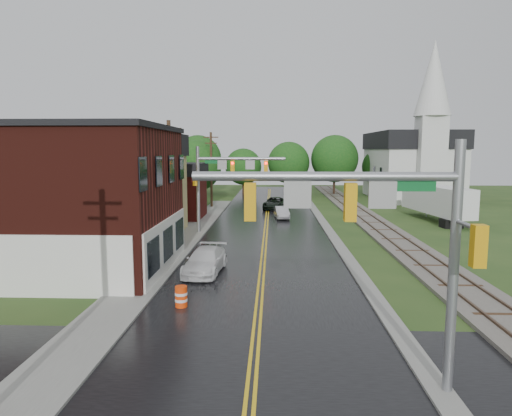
# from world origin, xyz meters

# --- Properties ---
(main_road) EXTENTS (10.00, 90.00, 0.02)m
(main_road) POSITION_xyz_m (0.00, 30.00, 0.00)
(main_road) COLOR black
(main_road) RESTS_ON ground
(cross_road) EXTENTS (60.00, 9.00, 0.02)m
(cross_road) POSITION_xyz_m (0.00, 2.00, 0.00)
(cross_road) COLOR black
(cross_road) RESTS_ON ground
(curb_right) EXTENTS (0.80, 70.00, 0.12)m
(curb_right) POSITION_xyz_m (5.40, 35.00, 0.00)
(curb_right) COLOR gray
(curb_right) RESTS_ON ground
(sidewalk_left) EXTENTS (2.40, 50.00, 0.12)m
(sidewalk_left) POSITION_xyz_m (-6.20, 25.00, 0.00)
(sidewalk_left) COLOR gray
(sidewalk_left) RESTS_ON ground
(brick_building) EXTENTS (14.30, 10.30, 8.30)m
(brick_building) POSITION_xyz_m (-12.48, 15.00, 4.15)
(brick_building) COLOR #41130D
(brick_building) RESTS_ON ground
(yellow_house) EXTENTS (8.00, 7.00, 6.40)m
(yellow_house) POSITION_xyz_m (-11.00, 26.00, 3.20)
(yellow_house) COLOR tan
(yellow_house) RESTS_ON ground
(darkred_building) EXTENTS (7.00, 6.00, 4.40)m
(darkred_building) POSITION_xyz_m (-10.00, 35.00, 2.20)
(darkred_building) COLOR #3F0F0C
(darkred_building) RESTS_ON ground
(church) EXTENTS (10.40, 18.40, 20.00)m
(church) POSITION_xyz_m (20.00, 53.74, 5.83)
(church) COLOR silver
(church) RESTS_ON ground
(railroad) EXTENTS (3.20, 80.00, 0.30)m
(railroad) POSITION_xyz_m (10.00, 35.00, 0.11)
(railroad) COLOR #59544C
(railroad) RESTS_ON ground
(traffic_signal_near) EXTENTS (7.34, 0.30, 7.20)m
(traffic_signal_near) POSITION_xyz_m (3.47, 2.00, 4.97)
(traffic_signal_near) COLOR gray
(traffic_signal_near) RESTS_ON ground
(traffic_signal_far) EXTENTS (7.34, 0.43, 7.20)m
(traffic_signal_far) POSITION_xyz_m (-3.47, 27.00, 4.97)
(traffic_signal_far) COLOR gray
(traffic_signal_far) RESTS_ON ground
(utility_pole_b) EXTENTS (1.80, 0.28, 9.00)m
(utility_pole_b) POSITION_xyz_m (-6.80, 22.00, 4.72)
(utility_pole_b) COLOR #382616
(utility_pole_b) RESTS_ON ground
(utility_pole_c) EXTENTS (1.80, 0.28, 9.00)m
(utility_pole_c) POSITION_xyz_m (-6.80, 44.00, 4.72)
(utility_pole_c) COLOR #382616
(utility_pole_c) RESTS_ON ground
(tree_left_b) EXTENTS (7.60, 7.60, 9.69)m
(tree_left_b) POSITION_xyz_m (-17.85, 31.90, 5.72)
(tree_left_b) COLOR black
(tree_left_b) RESTS_ON ground
(tree_left_c) EXTENTS (6.00, 6.00, 7.65)m
(tree_left_c) POSITION_xyz_m (-13.85, 39.90, 4.51)
(tree_left_c) COLOR black
(tree_left_c) RESTS_ON ground
(tree_left_e) EXTENTS (6.40, 6.40, 8.16)m
(tree_left_e) POSITION_xyz_m (-8.85, 45.90, 4.81)
(tree_left_e) COLOR black
(tree_left_e) RESTS_ON ground
(suv_dark) EXTENTS (2.97, 5.29, 1.40)m
(suv_dark) POSITION_xyz_m (0.80, 42.42, 0.70)
(suv_dark) COLOR black
(suv_dark) RESTS_ON ground
(sedan_silver) EXTENTS (1.65, 3.80, 1.22)m
(sedan_silver) POSITION_xyz_m (1.49, 35.30, 0.61)
(sedan_silver) COLOR #A2A3A7
(sedan_silver) RESTS_ON ground
(pickup_white) EXTENTS (2.30, 4.84, 1.36)m
(pickup_white) POSITION_xyz_m (-3.20, 14.58, 0.68)
(pickup_white) COLOR white
(pickup_white) RESTS_ON ground
(semi_trailer) EXTENTS (3.76, 10.90, 3.47)m
(semi_trailer) POSITION_xyz_m (16.55, 34.30, 2.09)
(semi_trailer) COLOR black
(semi_trailer) RESTS_ON ground
(construction_barrel) EXTENTS (0.69, 0.69, 0.95)m
(construction_barrel) POSITION_xyz_m (-3.43, 8.89, 0.47)
(construction_barrel) COLOR #E63B0A
(construction_barrel) RESTS_ON ground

